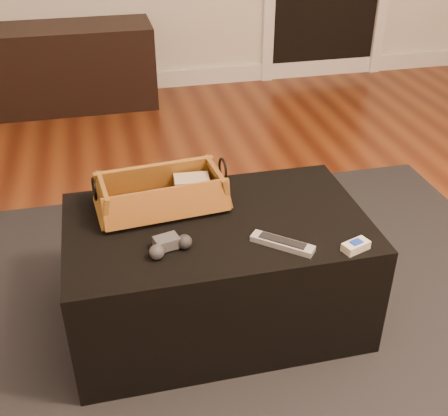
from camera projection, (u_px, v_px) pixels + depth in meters
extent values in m
cube|color=brown|center=(258.00, 353.00, 1.94)|extent=(5.00, 5.50, 0.01)
cube|color=white|center=(156.00, 80.00, 4.17)|extent=(5.00, 0.04, 0.12)
cube|color=black|center=(50.00, 68.00, 3.73)|extent=(1.38, 0.45, 0.54)
cube|color=black|center=(221.00, 326.00, 2.04)|extent=(2.60, 2.00, 0.01)
cube|color=black|center=(217.00, 271.00, 1.97)|extent=(1.00, 0.60, 0.42)
cube|color=black|center=(157.00, 205.00, 1.89)|extent=(0.24, 0.10, 0.02)
cube|color=tan|center=(192.00, 186.00, 1.96)|extent=(0.13, 0.09, 0.07)
cube|color=brown|center=(162.00, 206.00, 1.92)|extent=(0.40, 0.21, 0.02)
cube|color=#935621|center=(155.00, 177.00, 1.97)|extent=(0.42, 0.08, 0.11)
cube|color=#B16928|center=(168.00, 204.00, 1.81)|extent=(0.42, 0.08, 0.11)
cube|color=brown|center=(218.00, 181.00, 1.94)|extent=(0.06, 0.21, 0.11)
cube|color=#986422|center=(101.00, 200.00, 1.83)|extent=(0.06, 0.21, 0.11)
torus|color=black|center=(223.00, 169.00, 1.92)|extent=(0.02, 0.08, 0.08)
torus|color=black|center=(94.00, 189.00, 1.81)|extent=(0.02, 0.08, 0.08)
cube|color=#3E3E42|center=(167.00, 242.00, 1.71)|extent=(0.08, 0.07, 0.03)
sphere|color=#313134|center=(157.00, 252.00, 1.67)|extent=(0.06, 0.06, 0.05)
sphere|color=black|center=(185.00, 242.00, 1.72)|extent=(0.06, 0.06, 0.05)
cube|color=#B1B3B9|center=(282.00, 244.00, 1.73)|extent=(0.18, 0.16, 0.02)
cube|color=black|center=(283.00, 240.00, 1.72)|extent=(0.13, 0.12, 0.00)
cube|color=beige|center=(356.00, 246.00, 1.71)|extent=(0.09, 0.07, 0.03)
cube|color=#1735C8|center=(356.00, 242.00, 1.70)|extent=(0.04, 0.04, 0.01)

